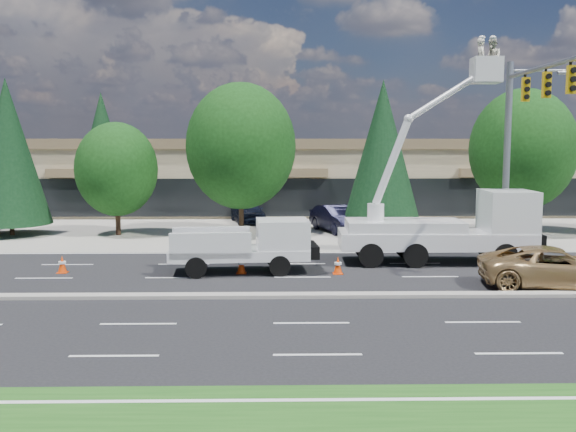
{
  "coord_description": "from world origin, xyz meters",
  "views": [
    {
      "loc": [
        -1.02,
        -21.28,
        5.19
      ],
      "look_at": [
        -0.56,
        3.27,
        2.4
      ],
      "focal_mm": 40.0,
      "sensor_mm": 36.0,
      "label": 1
    }
  ],
  "objects_px": {
    "signal_mast": "(526,124)",
    "minivan": "(555,267)",
    "bucket_truck": "(452,216)",
    "utility_pickup": "(249,251)"
  },
  "relations": [
    {
      "from": "signal_mast",
      "to": "minivan",
      "type": "height_order",
      "value": "signal_mast"
    },
    {
      "from": "minivan",
      "to": "bucket_truck",
      "type": "bearing_deg",
      "value": 35.03
    },
    {
      "from": "signal_mast",
      "to": "bucket_truck",
      "type": "height_order",
      "value": "bucket_truck"
    },
    {
      "from": "signal_mast",
      "to": "bucket_truck",
      "type": "xyz_separation_m",
      "value": [
        -3.42,
        -0.87,
        -4.02
      ]
    },
    {
      "from": "bucket_truck",
      "to": "signal_mast",
      "type": "bearing_deg",
      "value": 16.0
    },
    {
      "from": "utility_pickup",
      "to": "signal_mast",
      "type": "bearing_deg",
      "value": 8.42
    },
    {
      "from": "utility_pickup",
      "to": "minivan",
      "type": "height_order",
      "value": "utility_pickup"
    },
    {
      "from": "signal_mast",
      "to": "bucket_truck",
      "type": "bearing_deg",
      "value": -165.78
    },
    {
      "from": "bucket_truck",
      "to": "minivan",
      "type": "bearing_deg",
      "value": -61.38
    },
    {
      "from": "utility_pickup",
      "to": "minivan",
      "type": "xyz_separation_m",
      "value": [
        11.16,
        -2.89,
        -0.14
      ]
    }
  ]
}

